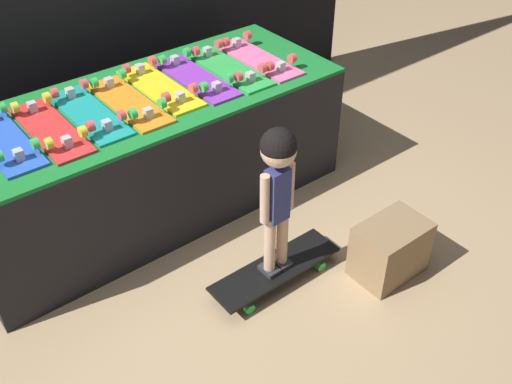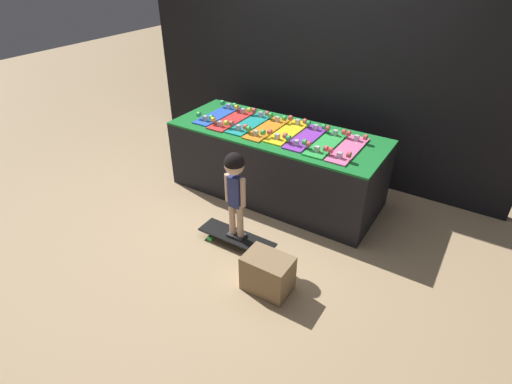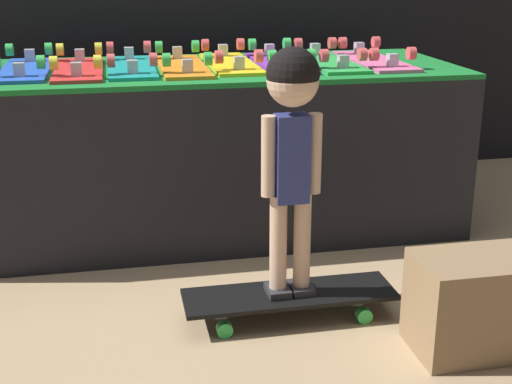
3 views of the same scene
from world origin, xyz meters
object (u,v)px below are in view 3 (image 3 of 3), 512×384
(skateboard_orange_on_rack, at_px, (182,64))
(skateboard_purple_on_rack, at_px, (280,61))
(skateboard_green_on_rack, at_px, (328,60))
(storage_box, at_px, (473,304))
(skateboard_on_floor, at_px, (289,297))
(skateboard_yellow_on_rack, at_px, (231,61))
(skateboard_red_on_rack, at_px, (79,67))
(skateboard_teal_on_rack, at_px, (131,65))
(child, at_px, (292,126))
(skateboard_pink_on_rack, at_px, (374,59))
(skateboard_blue_on_rack, at_px, (25,67))

(skateboard_orange_on_rack, height_order, skateboard_purple_on_rack, same)
(skateboard_green_on_rack, relative_size, storage_box, 1.72)
(skateboard_purple_on_rack, xyz_separation_m, skateboard_on_floor, (-0.18, -0.92, -0.65))
(skateboard_orange_on_rack, relative_size, skateboard_yellow_on_rack, 1.00)
(skateboard_red_on_rack, xyz_separation_m, skateboard_teal_on_rack, (0.21, 0.02, 0.00))
(skateboard_yellow_on_rack, xyz_separation_m, skateboard_on_floor, (0.03, -0.94, -0.65))
(skateboard_teal_on_rack, distance_m, skateboard_green_on_rack, 0.84)
(skateboard_orange_on_rack, xyz_separation_m, skateboard_yellow_on_rack, (0.21, 0.04, 0.00))
(skateboard_yellow_on_rack, bearing_deg, skateboard_orange_on_rack, -169.02)
(child, relative_size, storage_box, 2.24)
(skateboard_yellow_on_rack, xyz_separation_m, skateboard_pink_on_rack, (0.63, -0.05, 0.00))
(skateboard_on_floor, bearing_deg, skateboard_pink_on_rack, 56.29)
(skateboard_teal_on_rack, bearing_deg, skateboard_green_on_rack, -1.52)
(skateboard_orange_on_rack, bearing_deg, skateboard_green_on_rack, -0.18)
(skateboard_blue_on_rack, xyz_separation_m, skateboard_teal_on_rack, (0.42, -0.01, 0.00))
(skateboard_purple_on_rack, distance_m, skateboard_on_floor, 1.14)
(skateboard_purple_on_rack, xyz_separation_m, skateboard_pink_on_rack, (0.42, -0.02, 0.00))
(skateboard_blue_on_rack, distance_m, skateboard_green_on_rack, 1.26)
(skateboard_yellow_on_rack, relative_size, child, 0.77)
(skateboard_yellow_on_rack, relative_size, skateboard_pink_on_rack, 1.00)
(skateboard_yellow_on_rack, height_order, skateboard_on_floor, skateboard_yellow_on_rack)
(skateboard_orange_on_rack, relative_size, child, 0.77)
(skateboard_teal_on_rack, height_order, skateboard_yellow_on_rack, same)
(skateboard_green_on_rack, bearing_deg, skateboard_teal_on_rack, 178.48)
(skateboard_blue_on_rack, height_order, skateboard_yellow_on_rack, same)
(storage_box, bearing_deg, skateboard_purple_on_rack, 104.73)
(skateboard_pink_on_rack, distance_m, child, 1.08)
(skateboard_pink_on_rack, bearing_deg, skateboard_on_floor, -123.71)
(skateboard_orange_on_rack, bearing_deg, storage_box, -58.43)
(skateboard_green_on_rack, bearing_deg, skateboard_pink_on_rack, -1.15)
(skateboard_teal_on_rack, distance_m, skateboard_yellow_on_rack, 0.42)
(skateboard_pink_on_rack, bearing_deg, skateboard_orange_on_rack, 179.58)
(skateboard_orange_on_rack, bearing_deg, skateboard_on_floor, -74.89)
(skateboard_purple_on_rack, height_order, skateboard_on_floor, skateboard_purple_on_rack)
(skateboard_red_on_rack, bearing_deg, skateboard_blue_on_rack, 170.75)
(child, xyz_separation_m, storage_box, (0.50, -0.31, -0.51))
(skateboard_on_floor, relative_size, child, 0.87)
(skateboard_blue_on_rack, bearing_deg, skateboard_red_on_rack, -9.25)
(skateboard_purple_on_rack, relative_size, child, 0.77)
(skateboard_orange_on_rack, bearing_deg, skateboard_yellow_on_rack, 10.98)
(skateboard_teal_on_rack, bearing_deg, child, -63.80)
(skateboard_on_floor, bearing_deg, child, -90.00)
(skateboard_yellow_on_rack, height_order, storage_box, skateboard_yellow_on_rack)
(child, bearing_deg, skateboard_orange_on_rack, 103.59)
(skateboard_yellow_on_rack, bearing_deg, child, -87.98)
(skateboard_blue_on_rack, distance_m, skateboard_pink_on_rack, 1.47)
(skateboard_green_on_rack, distance_m, storage_box, 1.34)
(child, height_order, storage_box, child)
(skateboard_blue_on_rack, relative_size, skateboard_purple_on_rack, 1.00)
(skateboard_yellow_on_rack, bearing_deg, skateboard_red_on_rack, -176.32)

